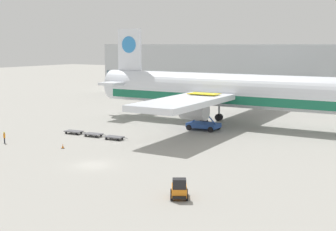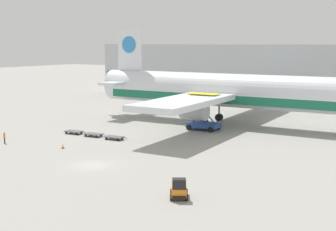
{
  "view_description": "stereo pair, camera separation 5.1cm",
  "coord_description": "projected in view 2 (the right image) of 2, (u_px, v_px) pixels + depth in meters",
  "views": [
    {
      "loc": [
        36.59,
        -39.91,
        14.13
      ],
      "look_at": [
        0.65,
        15.25,
        4.0
      ],
      "focal_mm": 50.0,
      "sensor_mm": 36.0,
      "label": 1
    },
    {
      "loc": [
        36.63,
        -39.89,
        14.13
      ],
      "look_at": [
        0.65,
        15.25,
        4.0
      ],
      "focal_mm": 50.0,
      "sensor_mm": 36.0,
      "label": 2
    }
  ],
  "objects": [
    {
      "name": "baggage_dolly_second",
      "position": [
        93.0,
        134.0,
        71.8
      ],
      "size": [
        3.77,
        1.8,
        0.48
      ],
      "rotation": [
        0.0,
        0.0,
        0.11
      ],
      "color": "#56565B",
      "rests_on": "ground_plane"
    },
    {
      "name": "baggage_dolly_lead",
      "position": [
        74.0,
        131.0,
        73.98
      ],
      "size": [
        3.77,
        1.8,
        0.48
      ],
      "rotation": [
        0.0,
        0.0,
        0.11
      ],
      "color": "#56565B",
      "rests_on": "ground_plane"
    },
    {
      "name": "terminal_building",
      "position": [
        261.0,
        72.0,
        120.92
      ],
      "size": [
        90.0,
        18.2,
        14.0
      ],
      "color": "#B2B7BC",
      "rests_on": "ground_plane"
    },
    {
      "name": "baggage_dolly_third",
      "position": [
        114.0,
        137.0,
        69.52
      ],
      "size": [
        3.77,
        1.8,
        0.48
      ],
      "rotation": [
        0.0,
        0.0,
        0.11
      ],
      "color": "#56565B",
      "rests_on": "ground_plane"
    },
    {
      "name": "traffic_cone_near",
      "position": [
        63.0,
        146.0,
        63.7
      ],
      "size": [
        0.4,
        0.4,
        0.65
      ],
      "color": "black",
      "rests_on": "ground_plane"
    },
    {
      "name": "airplane_main",
      "position": [
        230.0,
        92.0,
        81.35
      ],
      "size": [
        58.1,
        48.36,
        17.0
      ],
      "rotation": [
        0.0,
        0.0,
        0.05
      ],
      "color": "silver",
      "rests_on": "ground_plane"
    },
    {
      "name": "ground_crew_far",
      "position": [
        4.0,
        137.0,
        66.81
      ],
      "size": [
        0.42,
        0.44,
        1.67
      ],
      "rotation": [
        0.0,
        0.0,
        5.48
      ],
      "color": "black",
      "rests_on": "ground_plane"
    },
    {
      "name": "scissor_lift_loader",
      "position": [
        204.0,
        116.0,
        77.13
      ],
      "size": [
        5.35,
        3.61,
        6.07
      ],
      "rotation": [
        0.0,
        0.0,
        0.05
      ],
      "color": "#284C99",
      "rests_on": "ground_plane"
    },
    {
      "name": "baggage_tug_foreground",
      "position": [
        179.0,
        189.0,
        43.03
      ],
      "size": [
        2.57,
        2.82,
        2.0
      ],
      "rotation": [
        0.0,
        0.0,
        -1.01
      ],
      "color": "orange",
      "rests_on": "ground_plane"
    },
    {
      "name": "ground_plane",
      "position": [
        93.0,
        165.0,
        54.95
      ],
      "size": [
        400.0,
        400.0,
        0.0
      ],
      "primitive_type": "plane",
      "color": "#9E9B93"
    }
  ]
}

